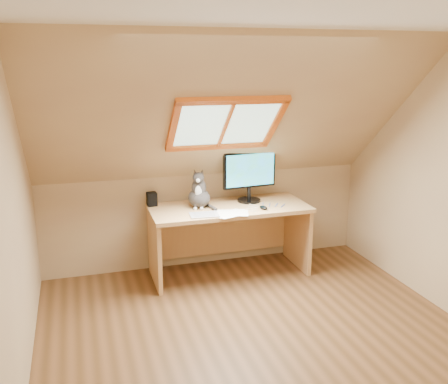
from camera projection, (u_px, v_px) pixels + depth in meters
name	position (u px, v px, depth m)	size (l,w,h in m)	color
ground	(264.00, 344.00, 3.96)	(3.50, 3.50, 0.00)	brown
room_shell	(273.00, 170.00, 3.50)	(3.52, 3.52, 2.41)	tan
desk	(227.00, 225.00, 5.21)	(1.61, 0.71, 0.74)	tan
monitor	(249.00, 173.00, 5.18)	(0.58, 0.24, 0.53)	black
cat	(199.00, 193.00, 5.01)	(0.29, 0.32, 0.41)	#3C3735
desk_speaker	(152.00, 199.00, 5.09)	(0.10, 0.10, 0.14)	black
graphics_tablet	(204.00, 215.00, 4.78)	(0.27, 0.20, 0.01)	#B2B2B7
mouse	(264.00, 208.00, 4.98)	(0.06, 0.11, 0.03)	black
papers	(229.00, 214.00, 4.82)	(0.35, 0.30, 0.01)	white
cables	(265.00, 206.00, 5.07)	(0.51, 0.26, 0.01)	silver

